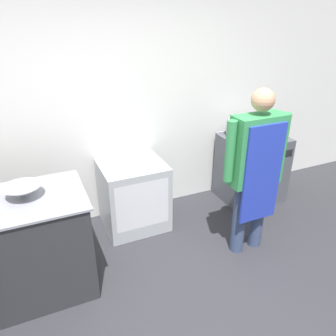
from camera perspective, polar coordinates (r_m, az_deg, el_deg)
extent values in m
plane|color=#2D2D33|center=(2.93, 7.28, -26.15)|extent=(14.00, 14.00, 0.00)
cube|color=white|center=(3.78, -7.44, 10.82)|extent=(8.00, 0.05, 2.70)
cube|color=#2D2D33|center=(3.15, -24.93, -12.92)|extent=(1.20, 0.72, 0.91)
cube|color=gray|center=(2.90, -26.61, -5.59)|extent=(1.25, 0.75, 0.02)
cube|color=#4C4F56|center=(4.46, 14.29, 0.02)|extent=(0.77, 0.63, 0.87)
cube|color=gray|center=(4.15, 17.18, 1.86)|extent=(0.71, 0.03, 0.10)
cube|color=gray|center=(4.52, 12.59, 6.61)|extent=(0.77, 0.03, 0.02)
cube|color=#A8ADB2|center=(3.80, -6.05, -4.68)|extent=(0.70, 0.64, 0.79)
cube|color=silver|center=(3.52, -4.45, -6.46)|extent=(0.60, 0.02, 0.55)
cylinder|color=#38476B|center=(3.46, 12.29, -8.54)|extent=(0.14, 0.14, 0.78)
cylinder|color=#38476B|center=(3.58, 15.32, -7.59)|extent=(0.14, 0.14, 0.78)
cube|color=#338C4C|center=(3.18, 15.20, 3.03)|extent=(0.51, 0.22, 0.68)
cube|color=#2338B2|center=(3.18, 16.12, -1.14)|extent=(0.41, 0.02, 0.98)
cylinder|color=#338C4C|center=(3.00, 10.74, 2.80)|extent=(0.09, 0.09, 0.58)
cylinder|color=#338C4C|center=(3.36, 19.31, 4.30)|extent=(0.09, 0.09, 0.58)
sphere|color=tan|center=(3.04, 16.22, 11.33)|extent=(0.21, 0.21, 0.21)
cone|color=gray|center=(2.89, -24.00, -3.76)|extent=(0.31, 0.31, 0.10)
cylinder|color=gray|center=(4.25, 12.29, 6.82)|extent=(0.32, 0.32, 0.18)
ellipsoid|color=gray|center=(4.21, 12.43, 8.25)|extent=(0.31, 0.31, 0.06)
cylinder|color=#262628|center=(4.31, 17.49, 5.52)|extent=(0.25, 0.25, 0.04)
cylinder|color=gray|center=(4.45, 15.74, 6.97)|extent=(0.20, 0.20, 0.13)
ellipsoid|color=gray|center=(4.43, 15.86, 7.93)|extent=(0.19, 0.19, 0.03)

